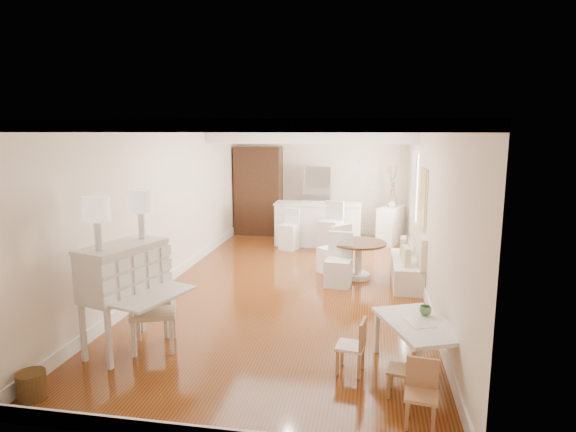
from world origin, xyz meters
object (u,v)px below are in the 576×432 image
(breakfast_counter, at_px, (318,224))
(pantry_cabinet, at_px, (259,191))
(kids_chair_b, at_px, (351,345))
(wicker_basket, at_px, (32,386))
(bar_stool_left, at_px, (289,230))
(kids_table, at_px, (418,346))
(gustavian_armchair, at_px, (153,310))
(slip_chair_near, at_px, (338,260))
(kids_chair_a, at_px, (402,369))
(slip_chair_far, at_px, (334,248))
(fridge, at_px, (330,202))
(secretary_bureau, at_px, (125,297))
(sideboard, at_px, (391,225))
(kids_chair_c, at_px, (421,394))
(dining_table, at_px, (358,260))
(bar_stool_right, at_px, (331,227))

(breakfast_counter, bearing_deg, pantry_cabinet, 147.57)
(kids_chair_b, bearing_deg, wicker_basket, -61.58)
(bar_stool_left, bearing_deg, pantry_cabinet, 140.29)
(wicker_basket, bearing_deg, kids_table, 18.18)
(bar_stool_left, relative_size, pantry_cabinet, 0.41)
(gustavian_armchair, xyz_separation_m, bar_stool_left, (0.81, 5.33, -0.03))
(gustavian_armchair, height_order, breakfast_counter, breakfast_counter)
(wicker_basket, relative_size, bar_stool_left, 0.31)
(slip_chair_near, distance_m, bar_stool_left, 2.77)
(kids_chair_a, height_order, slip_chair_far, slip_chair_far)
(gustavian_armchair, relative_size, fridge, 0.55)
(wicker_basket, bearing_deg, secretary_bureau, 71.84)
(kids_chair_b, xyz_separation_m, pantry_cabinet, (-2.74, 7.14, 0.83))
(kids_chair_a, bearing_deg, breakfast_counter, -156.24)
(wicker_basket, bearing_deg, pantry_cabinet, 86.88)
(slip_chair_far, xyz_separation_m, sideboard, (1.19, 2.75, -0.04))
(secretary_bureau, xyz_separation_m, kids_chair_c, (3.47, -1.02, -0.37))
(secretary_bureau, bearing_deg, fridge, 92.25)
(dining_table, distance_m, pantry_cabinet, 4.55)
(kids_chair_c, xyz_separation_m, sideboard, (0.01, 7.51, 0.14))
(kids_chair_b, bearing_deg, bar_stool_left, -154.30)
(kids_chair_b, height_order, kids_chair_c, kids_chair_b)
(bar_stool_left, xyz_separation_m, fridge, (0.81, 1.56, 0.43))
(slip_chair_far, height_order, pantry_cabinet, pantry_cabinet)
(slip_chair_near, relative_size, sideboard, 1.00)
(slip_chair_far, distance_m, breakfast_counter, 2.26)
(breakfast_counter, bearing_deg, kids_chair_b, -80.24)
(slip_chair_near, relative_size, breakfast_counter, 0.46)
(breakfast_counter, bearing_deg, slip_chair_far, -76.02)
(kids_chair_a, distance_m, kids_chair_c, 0.52)
(kids_chair_b, relative_size, slip_chair_near, 0.69)
(wicker_basket, distance_m, fridge, 8.59)
(dining_table, relative_size, breakfast_counter, 0.49)
(gustavian_armchair, bearing_deg, wicker_basket, 131.50)
(bar_stool_right, height_order, fridge, fridge)
(kids_chair_a, relative_size, pantry_cabinet, 0.25)
(secretary_bureau, height_order, bar_stool_right, secretary_bureau)
(gustavian_armchair, xyz_separation_m, slip_chair_near, (2.12, 2.89, -0.03))
(dining_table, bearing_deg, pantry_cabinet, 127.51)
(kids_chair_c, bearing_deg, kids_chair_b, 134.23)
(fridge, bearing_deg, pantry_cabinet, 179.10)
(kids_chair_b, xyz_separation_m, bar_stool_left, (-1.66, 5.54, 0.15))
(bar_stool_right, bearing_deg, breakfast_counter, 144.62)
(pantry_cabinet, bearing_deg, kids_chair_a, -66.47)
(gustavian_armchair, relative_size, slip_chair_near, 1.06)
(slip_chair_near, height_order, bar_stool_left, same)
(kids_chair_b, relative_size, breakfast_counter, 0.31)
(dining_table, distance_m, bar_stool_right, 2.08)
(dining_table, relative_size, slip_chair_far, 1.04)
(secretary_bureau, xyz_separation_m, kids_table, (3.55, 0.06, -0.39))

